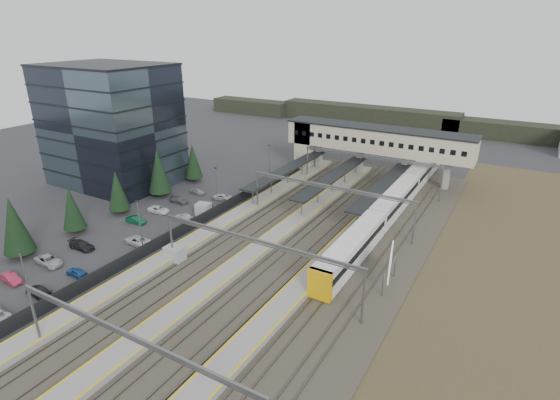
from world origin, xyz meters
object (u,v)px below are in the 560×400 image
Objects in this scene: relay_cabin_near at (175,254)px; footbridge at (364,141)px; office_building at (112,125)px; relay_cabin_far at (203,209)px; billboard at (390,263)px; train at (395,201)px.

relay_cabin_near is 0.07× the size of footbridge.
office_building is at bearing -145.53° from footbridge.
billboard reaches higher than relay_cabin_far.
footbridge is at bearing 79.07° from relay_cabin_near.
footbridge is (43.70, 30.00, -4.26)m from office_building.
footbridge is at bearing 34.47° from office_building.
footbridge is 45.39m from billboard.
office_building reaches higher than relay_cabin_far.
billboard is at bearing -75.30° from train.
relay_cabin_near is 39.43m from train.
footbridge is at bearing 125.92° from train.
billboard is (6.34, -24.18, 1.32)m from train.
relay_cabin_near is 29.62m from billboard.
relay_cabin_far is 35.69m from billboard.
relay_cabin_far is 0.46× the size of billboard.
office_building is at bearing 149.92° from relay_cabin_near.
train is 10.65× the size of billboard.
relay_cabin_near is at bearing -163.07° from billboard.
train is (56.00, 13.02, -10.01)m from office_building.
billboard is at bearing 16.93° from relay_cabin_near.
office_building is at bearing 169.86° from billboard.
train is (21.90, 32.77, 1.07)m from relay_cabin_near.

